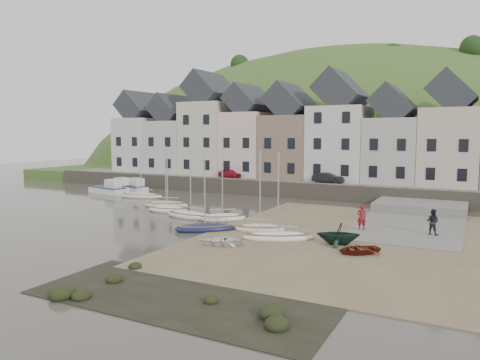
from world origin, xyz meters
The scene contains 27 objects.
ground centered at (0.00, 0.00, 0.00)m, with size 160.00×160.00×0.00m, color #433E34.
quay_land centered at (0.00, 32.00, 0.75)m, with size 90.00×30.00×1.50m, color #3F5E25.
quay_street centered at (0.00, 20.50, 1.55)m, with size 70.00×7.00×0.10m, color slate.
seawall centered at (0.00, 17.00, 0.90)m, with size 70.00×1.20×1.80m, color slate.
beach centered at (11.00, 0.00, 0.03)m, with size 18.00×26.00×0.06m, color brown.
slipway centered at (15.00, 8.00, 0.06)m, with size 8.00×18.00×0.12m, color slate.
hillside centered at (-5.00, 60.00, -17.99)m, with size 134.40×84.00×84.00m.
townhouse_terrace centered at (1.76, 24.00, 7.32)m, with size 61.05×8.00×13.93m.
sailboat_0 centered at (-14.19, 8.89, 0.26)m, with size 5.25×2.78×6.32m.
sailboat_1 centered at (-5.90, 2.73, 0.27)m, with size 4.21×2.13×6.32m.
sailboat_2 centered at (-7.81, 5.03, 0.26)m, with size 4.71×3.02×6.32m.
sailboat_3 centered at (0.67, 1.52, 0.27)m, with size 4.10×3.57×6.32m.
sailboat_4 centered at (-2.25, 1.11, 0.26)m, with size 5.25×1.89×6.32m.
sailboat_5 centered at (1.55, -2.68, 0.26)m, with size 4.59×3.93×6.32m.
sailboat_6 centered at (7.56, -2.79, 0.26)m, with size 5.10×3.61×6.32m.
sailboat_7 centered at (5.33, -0.97, 0.27)m, with size 4.03×2.69×6.32m.
motorboat_0 centered at (-20.80, 12.30, 0.58)m, with size 5.65×2.98×1.70m.
motorboat_1 centered at (-20.19, 10.02, 0.58)m, with size 5.78×2.84×1.70m.
motorboat_2 centered at (-18.93, 12.74, 0.58)m, with size 5.76×3.22×1.70m.
rowboat_white centered at (4.79, -5.99, 0.35)m, with size 2.02×2.82×0.58m, color white.
rowboat_green centered at (11.65, -2.34, 0.79)m, with size 2.40×2.78×1.46m, color #142E25.
rowboat_red centered at (13.35, -3.99, 0.34)m, with size 1.91×2.67×0.55m, color maroon.
person_red centered at (12.01, 2.82, 1.07)m, with size 0.69×0.45×1.90m, color maroon.
person_dark centered at (16.91, 3.42, 1.05)m, with size 0.91×0.71×1.86m, color black.
car_left centered at (-8.54, 19.50, 2.18)m, with size 1.36×3.38×1.15m, color maroon.
car_right centered at (4.40, 19.50, 2.20)m, with size 1.27×3.64×1.20m, color black.
shore_rocks centered at (7.72, -15.47, 0.10)m, with size 14.00×6.17×0.73m.
Camera 1 is at (19.52, -31.41, 7.44)m, focal length 34.10 mm.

